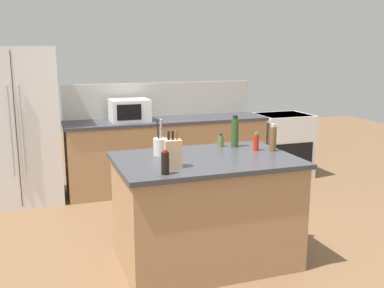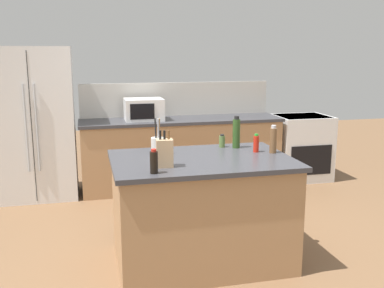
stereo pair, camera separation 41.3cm
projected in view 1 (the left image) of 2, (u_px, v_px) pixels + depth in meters
ground_plane at (205, 260)px, 4.02m from camera, size 14.00×14.00×0.00m
back_counter_run at (168, 153)px, 6.05m from camera, size 2.68×0.66×0.94m
wall_backsplash at (161, 99)px, 6.20m from camera, size 2.64×0.03×0.46m
kitchen_island at (205, 210)px, 3.92m from camera, size 1.53×1.03×0.94m
refrigerator at (17, 126)px, 5.39m from camera, size 0.96×0.75×1.88m
range_oven at (282, 145)px, 6.62m from camera, size 0.76×0.65×0.92m
microwave at (130, 110)px, 5.76m from camera, size 0.49×0.39×0.28m
knife_block at (173, 153)px, 3.49m from camera, size 0.14×0.11×0.29m
utensil_crock at (160, 146)px, 3.90m from camera, size 0.12×0.12×0.32m
pepper_grinder at (273, 138)px, 4.06m from camera, size 0.06×0.06×0.25m
hot_sauce_bottle at (256, 142)px, 4.08m from camera, size 0.05×0.05×0.17m
soy_sauce_bottle at (165, 163)px, 3.30m from camera, size 0.06×0.06×0.19m
spice_jar_oregano at (221, 141)px, 4.26m from camera, size 0.06×0.06×0.12m
olive_oil_bottle at (235, 132)px, 4.23m from camera, size 0.07×0.07×0.30m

